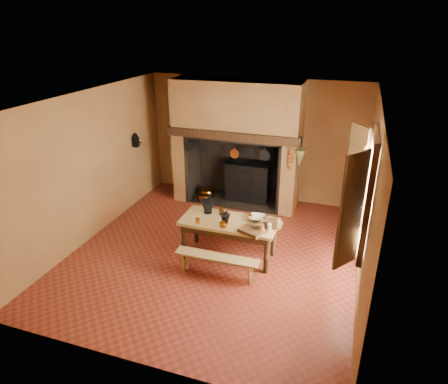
% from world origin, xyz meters
% --- Properties ---
extents(floor, '(5.50, 5.50, 0.00)m').
position_xyz_m(floor, '(0.00, 0.00, 0.00)').
color(floor, maroon).
rests_on(floor, ground).
extents(ceiling, '(5.50, 5.50, 0.00)m').
position_xyz_m(ceiling, '(0.00, 0.00, 2.80)').
color(ceiling, silver).
rests_on(ceiling, back_wall).
extents(back_wall, '(5.00, 0.02, 2.80)m').
position_xyz_m(back_wall, '(0.00, 2.75, 1.40)').
color(back_wall, olive).
rests_on(back_wall, floor).
extents(wall_left, '(0.02, 5.50, 2.80)m').
position_xyz_m(wall_left, '(-2.50, 0.00, 1.40)').
color(wall_left, olive).
rests_on(wall_left, floor).
extents(wall_right, '(0.02, 5.50, 2.80)m').
position_xyz_m(wall_right, '(2.50, 0.00, 1.40)').
color(wall_right, olive).
rests_on(wall_right, floor).
extents(wall_front, '(5.00, 0.02, 2.80)m').
position_xyz_m(wall_front, '(0.00, -2.75, 1.40)').
color(wall_front, olive).
rests_on(wall_front, floor).
extents(chimney_breast, '(2.95, 0.96, 2.80)m').
position_xyz_m(chimney_breast, '(-0.30, 2.31, 1.81)').
color(chimney_breast, olive).
rests_on(chimney_breast, floor).
extents(iron_range, '(1.12, 0.55, 1.60)m').
position_xyz_m(iron_range, '(-0.04, 2.45, 0.48)').
color(iron_range, black).
rests_on(iron_range, floor).
extents(hearth_pans, '(0.51, 0.62, 0.20)m').
position_xyz_m(hearth_pans, '(-1.05, 2.22, 0.09)').
color(hearth_pans, '#B07628').
rests_on(hearth_pans, floor).
extents(hanging_pans, '(1.92, 0.29, 0.27)m').
position_xyz_m(hanging_pans, '(-0.34, 1.81, 1.36)').
color(hanging_pans, black).
rests_on(hanging_pans, chimney_breast).
extents(onion_string, '(0.12, 0.10, 0.46)m').
position_xyz_m(onion_string, '(1.00, 1.79, 1.33)').
color(onion_string, '#AB591F').
rests_on(onion_string, chimney_breast).
extents(herb_bunch, '(0.20, 0.20, 0.35)m').
position_xyz_m(herb_bunch, '(1.18, 1.79, 1.38)').
color(herb_bunch, brown).
rests_on(herb_bunch, chimney_breast).
extents(window, '(0.39, 1.75, 1.76)m').
position_xyz_m(window, '(2.35, -0.40, 1.70)').
color(window, white).
rests_on(window, wall_right).
extents(wall_coffee_mill, '(0.23, 0.16, 0.31)m').
position_xyz_m(wall_coffee_mill, '(-2.42, 1.55, 1.52)').
color(wall_coffee_mill, black).
rests_on(wall_coffee_mill, wall_left).
extents(work_table, '(1.69, 0.75, 0.73)m').
position_xyz_m(work_table, '(0.28, -0.06, 0.62)').
color(work_table, tan).
rests_on(work_table, floor).
extents(bench_front, '(1.41, 0.25, 0.40)m').
position_xyz_m(bench_front, '(0.28, -0.71, 0.30)').
color(bench_front, tan).
rests_on(bench_front, floor).
extents(bench_back, '(1.64, 0.29, 0.46)m').
position_xyz_m(bench_back, '(0.28, 0.58, 0.35)').
color(bench_back, tan).
rests_on(bench_back, floor).
extents(mortar_large, '(0.25, 0.25, 0.42)m').
position_xyz_m(mortar_large, '(-0.17, 0.11, 0.87)').
color(mortar_large, black).
rests_on(mortar_large, work_table).
extents(mortar_small, '(0.17, 0.17, 0.30)m').
position_xyz_m(mortar_small, '(0.25, -0.19, 0.83)').
color(mortar_small, black).
rests_on(mortar_small, work_table).
extents(coffee_grinder, '(0.16, 0.14, 0.17)m').
position_xyz_m(coffee_grinder, '(0.11, 0.14, 0.80)').
color(coffee_grinder, '#3C2913').
rests_on(coffee_grinder, work_table).
extents(brass_mug_a, '(0.10, 0.10, 0.09)m').
position_xyz_m(brass_mug_a, '(-0.20, -0.32, 0.78)').
color(brass_mug_a, '#B07628').
rests_on(brass_mug_a, work_table).
extents(brass_mug_b, '(0.10, 0.10, 0.09)m').
position_xyz_m(brass_mug_b, '(0.61, 0.11, 0.77)').
color(brass_mug_b, '#B07628').
rests_on(brass_mug_b, work_table).
extents(mixing_bowl, '(0.31, 0.31, 0.07)m').
position_xyz_m(mixing_bowl, '(0.74, 0.13, 0.77)').
color(mixing_bowl, beige).
rests_on(mixing_bowl, work_table).
extents(stoneware_crock, '(0.15, 0.15, 0.15)m').
position_xyz_m(stoneware_crock, '(0.90, -0.29, 0.80)').
color(stoneware_crock, brown).
rests_on(stoneware_crock, work_table).
extents(glass_jar, '(0.09, 0.09, 0.13)m').
position_xyz_m(glass_jar, '(1.02, -0.19, 0.80)').
color(glass_jar, beige).
rests_on(glass_jar, work_table).
extents(wicker_basket, '(0.27, 0.21, 0.24)m').
position_xyz_m(wicker_basket, '(1.01, -0.06, 0.81)').
color(wicker_basket, '#442414').
rests_on(wicker_basket, work_table).
extents(wooden_tray, '(0.46, 0.40, 0.07)m').
position_xyz_m(wooden_tray, '(0.76, -0.35, 0.76)').
color(wooden_tray, '#3C2913').
rests_on(wooden_tray, work_table).
extents(brass_cup, '(0.15, 0.15, 0.11)m').
position_xyz_m(brass_cup, '(0.27, -0.35, 0.78)').
color(brass_cup, '#B07628').
rests_on(brass_cup, work_table).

